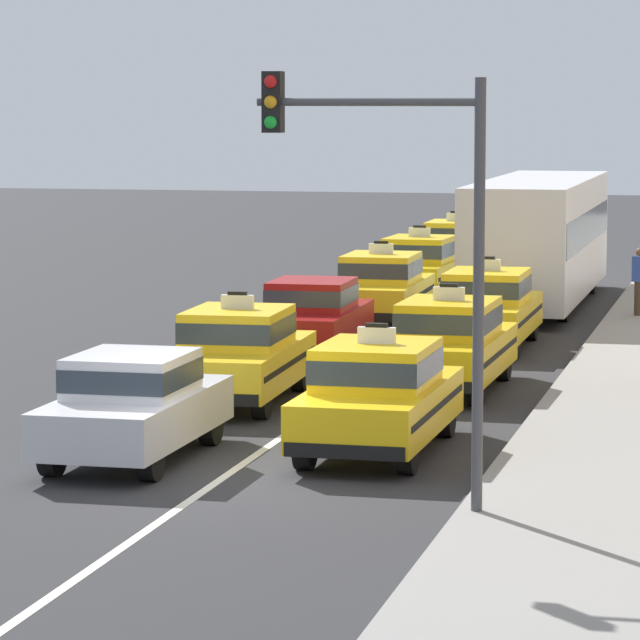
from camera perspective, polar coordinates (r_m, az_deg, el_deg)
name	(u,v)px	position (r m, az deg, el deg)	size (l,w,h in m)	color
ground_plane	(219,481)	(26.47, -3.03, -4.81)	(160.00, 160.00, 0.00)	#2B2B2D
lane_stripe_left_right	(453,319)	(45.79, 4.00, 0.04)	(0.14, 80.00, 0.01)	silver
sedan_left_nearest	(134,403)	(27.87, -5.59, -2.48)	(1.79, 4.31, 1.58)	black
taxi_left_second	(239,353)	(32.91, -2.43, -1.00)	(1.97, 4.62, 1.96)	black
sedan_left_third	(313,315)	(38.89, -0.22, 0.14)	(1.86, 4.34, 1.58)	black
taxi_left_fourth	(382,287)	(44.44, 1.85, 0.99)	(1.90, 4.59, 1.96)	black
taxi_left_fifth	(420,266)	(49.94, 3.00, 1.61)	(1.95, 4.61, 1.96)	black
taxi_left_sixth	(456,247)	(56.34, 4.09, 2.17)	(1.86, 4.58, 1.96)	black
taxi_right_nearest	(378,395)	(28.31, 1.74, -2.25)	(1.86, 4.58, 1.96)	black
taxi_right_second	(450,343)	(34.32, 3.89, -0.69)	(1.88, 4.58, 1.96)	black
taxi_right_third	(487,307)	(40.26, 5.02, 0.38)	(1.82, 4.56, 1.96)	black
bus_right_fourth	(539,234)	(48.67, 6.55, 2.55)	(2.55, 11.21, 3.22)	black
pedestrian_near_crosswalk	(640,281)	(45.63, 9.51, 1.15)	(0.36, 0.24, 1.60)	#473828
traffic_light_pole	(402,214)	(23.58, 2.45, 3.17)	(2.87, 0.33, 5.58)	#47474C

